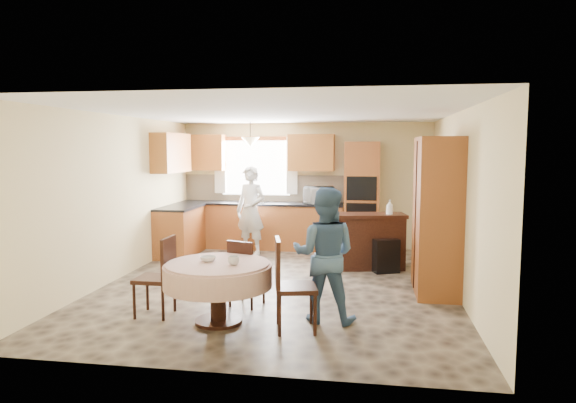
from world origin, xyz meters
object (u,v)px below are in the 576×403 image
at_px(oven_tower, 362,197).
at_px(chair_right, 288,280).
at_px(sideboard, 368,243).
at_px(chair_back, 244,270).
at_px(cupboard, 437,216).
at_px(dining_table, 218,276).
at_px(chair_left, 160,272).
at_px(person_sink, 251,211).
at_px(person_dining, 324,255).

bearing_deg(oven_tower, chair_right, -98.95).
height_order(sideboard, chair_right, chair_right).
bearing_deg(chair_back, cupboard, -140.88).
height_order(cupboard, dining_table, cupboard).
relative_size(dining_table, chair_right, 1.21).
bearing_deg(chair_left, dining_table, 80.18).
bearing_deg(dining_table, person_sink, 97.57).
bearing_deg(person_dining, chair_back, -15.23).
height_order(chair_back, chair_right, chair_right).
xyz_separation_m(oven_tower, dining_table, (-1.54, -4.41, -0.51)).
distance_m(sideboard, chair_back, 2.80).
distance_m(oven_tower, chair_left, 4.88).
relative_size(dining_table, person_sink, 0.74).
relative_size(sideboard, dining_table, 0.98).
xyz_separation_m(chair_right, person_sink, (-1.33, 3.85, 0.27)).
xyz_separation_m(chair_back, person_sink, (-0.64, 3.11, 0.36)).
height_order(oven_tower, person_sink, oven_tower).
xyz_separation_m(sideboard, person_dining, (-0.49, -2.71, 0.35)).
relative_size(chair_back, chair_right, 0.84).
relative_size(cupboard, person_sink, 1.29).
bearing_deg(chair_back, oven_tower, -94.30).
bearing_deg(chair_left, person_dining, 94.26).
relative_size(chair_back, person_sink, 0.51).
height_order(chair_left, person_dining, person_dining).
bearing_deg(person_dining, cupboard, -130.96).
relative_size(chair_back, person_dining, 0.55).
distance_m(dining_table, chair_left, 0.77).
bearing_deg(cupboard, chair_right, -134.83).
xyz_separation_m(cupboard, person_dining, (-1.42, -1.42, -0.30)).
height_order(chair_back, person_dining, person_dining).
relative_size(oven_tower, chair_back, 2.48).
xyz_separation_m(chair_left, chair_right, (1.58, -0.24, 0.04)).
xyz_separation_m(dining_table, person_dining, (1.19, 0.27, 0.23)).
bearing_deg(chair_right, chair_back, 30.33).
distance_m(cupboard, chair_left, 3.75).
relative_size(sideboard, chair_left, 1.26).
distance_m(oven_tower, sideboard, 1.57).
distance_m(cupboard, person_sink, 3.74).
bearing_deg(cupboard, chair_left, -155.27).
xyz_separation_m(cupboard, person_sink, (-3.11, 2.06, -0.24)).
distance_m(dining_table, chair_right, 0.84).
height_order(cupboard, chair_left, cupboard).
distance_m(sideboard, chair_left, 3.74).
bearing_deg(sideboard, chair_left, -141.51).
bearing_deg(sideboard, person_dining, -111.17).
bearing_deg(person_sink, cupboard, -11.78).
bearing_deg(person_dining, dining_table, 16.67).
height_order(oven_tower, chair_right, oven_tower).
xyz_separation_m(sideboard, cupboard, (0.93, -1.29, 0.64)).
bearing_deg(chair_right, sideboard, -28.00).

